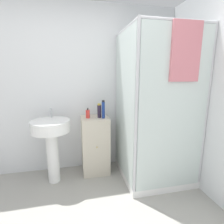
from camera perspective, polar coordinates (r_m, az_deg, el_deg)
The scene contains 7 objects.
wall_back at distance 2.74m, azimuth -14.17°, elevation 6.77°, with size 6.40×0.06×2.50m, color silver.
shower_enclosure at distance 2.57m, azimuth 13.05°, elevation -9.46°, with size 0.94×0.97×2.06m.
vanity_cabinet at distance 2.74m, azimuth -5.47°, elevation -10.59°, with size 0.40×0.40×0.87m.
sink at distance 2.53m, azimuth -19.19°, elevation -7.58°, with size 0.51×0.51×1.02m.
soap_dispenser at distance 2.55m, azimuth -7.90°, elevation -0.60°, with size 0.06×0.06×0.15m.
shampoo_bottle_tall_black at distance 2.55m, azimuth -4.16°, elevation 0.38°, with size 0.06×0.06×0.21m.
shampoo_bottle_blue at distance 2.51m, azimuth -2.86°, elevation 0.80°, with size 0.04×0.04×0.26m.
Camera 1 is at (0.09, -1.03, 1.50)m, focal length 28.00 mm.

